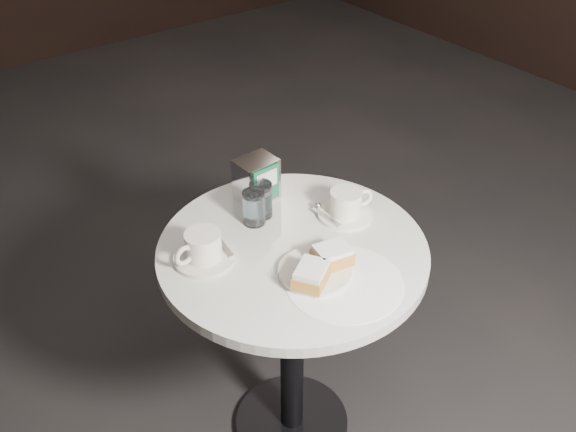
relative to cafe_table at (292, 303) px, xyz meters
The scene contains 9 objects.
ground 0.55m from the cafe_table, ahead, with size 7.00×7.00×0.00m, color black.
cafe_table is the anchor object (origin of this frame).
sugar_spill 0.27m from the cafe_table, 85.36° to the right, with size 0.29×0.29×0.00m, color white.
beignet_plate 0.26m from the cafe_table, 97.46° to the right, with size 0.22×0.22×0.06m.
coffee_cup_left 0.33m from the cafe_table, 156.57° to the left, with size 0.17×0.17×0.08m.
coffee_cup_right 0.31m from the cafe_table, ahead, with size 0.18×0.18×0.08m.
water_glass_left 0.29m from the cafe_table, 97.65° to the left, with size 0.07×0.07×0.10m.
water_glass_right 0.30m from the cafe_table, 84.66° to the left, with size 0.07×0.07×0.10m.
napkin_dispenser 0.36m from the cafe_table, 77.55° to the left, with size 0.11×0.10×0.13m.
Camera 1 is at (-0.78, -1.02, 1.78)m, focal length 40.00 mm.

